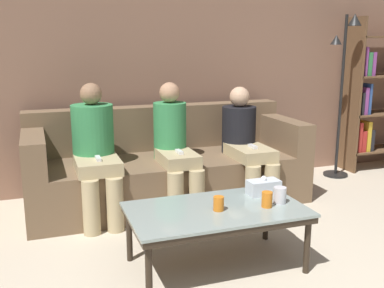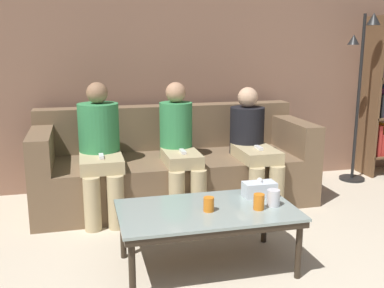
% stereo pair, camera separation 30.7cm
% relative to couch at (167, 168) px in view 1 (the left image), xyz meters
% --- Properties ---
extents(wall_back, '(12.00, 0.06, 2.60)m').
position_rel_couch_xyz_m(wall_back, '(0.00, 0.52, 0.99)').
color(wall_back, '#8C6651').
rests_on(wall_back, ground_plane).
extents(couch, '(2.44, 0.90, 0.84)m').
position_rel_couch_xyz_m(couch, '(0.00, 0.00, 0.00)').
color(couch, brown).
rests_on(couch, ground_plane).
extents(coffee_table, '(1.12, 0.63, 0.40)m').
position_rel_couch_xyz_m(coffee_table, '(-0.06, -1.32, 0.05)').
color(coffee_table, '#8C9E99').
rests_on(coffee_table, ground_plane).
extents(cup_near_left, '(0.07, 0.07, 0.10)m').
position_rel_couch_xyz_m(cup_near_left, '(0.25, -1.40, 0.14)').
color(cup_near_left, orange).
rests_on(cup_near_left, coffee_table).
extents(cup_near_right, '(0.08, 0.08, 0.11)m').
position_rel_couch_xyz_m(cup_near_right, '(0.37, -1.37, 0.14)').
color(cup_near_right, silver).
rests_on(cup_near_right, coffee_table).
extents(cup_far_center, '(0.07, 0.07, 0.09)m').
position_rel_couch_xyz_m(cup_far_center, '(-0.06, -1.36, 0.14)').
color(cup_far_center, orange).
rests_on(cup_far_center, coffee_table).
extents(tissue_box, '(0.22, 0.12, 0.13)m').
position_rel_couch_xyz_m(tissue_box, '(0.35, -1.18, 0.14)').
color(tissue_box, silver).
rests_on(tissue_box, coffee_table).
extents(bookshelf, '(0.76, 0.32, 1.69)m').
position_rel_couch_xyz_m(bookshelf, '(2.49, 0.29, 0.48)').
color(bookshelf, brown).
rests_on(bookshelf, ground_plane).
extents(standing_lamp, '(0.31, 0.26, 1.71)m').
position_rel_couch_xyz_m(standing_lamp, '(1.98, 0.15, 0.74)').
color(standing_lamp, black).
rests_on(standing_lamp, ground_plane).
extents(seated_person_left_end, '(0.34, 0.66, 1.11)m').
position_rel_couch_xyz_m(seated_person_left_end, '(-0.66, -0.21, 0.28)').
color(seated_person_left_end, tan).
rests_on(seated_person_left_end, ground_plane).
extents(seated_person_mid_left, '(0.31, 0.65, 1.09)m').
position_rel_couch_xyz_m(seated_person_mid_left, '(0.00, -0.23, 0.26)').
color(seated_person_mid_left, tan).
rests_on(seated_person_mid_left, ground_plane).
extents(seated_person_mid_right, '(0.31, 0.70, 1.03)m').
position_rel_couch_xyz_m(seated_person_mid_right, '(0.66, -0.25, 0.24)').
color(seated_person_mid_right, tan).
rests_on(seated_person_mid_right, ground_plane).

